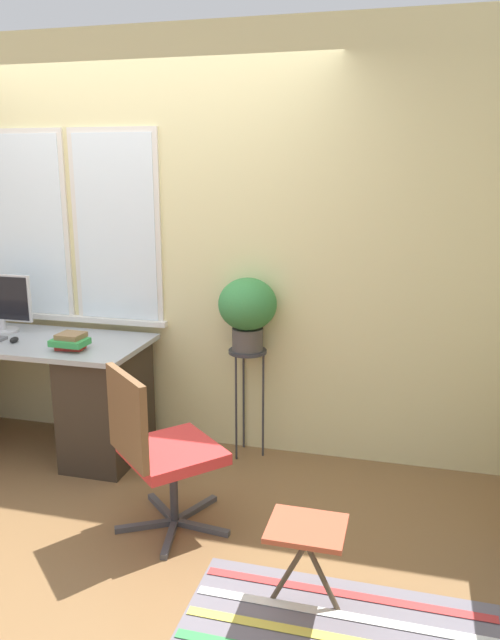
{
  "coord_description": "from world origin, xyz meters",
  "views": [
    {
      "loc": [
        1.7,
        -3.05,
        1.88
      ],
      "look_at": [
        0.85,
        0.17,
        1.04
      ],
      "focal_mm": 35.0,
      "sensor_mm": 36.0,
      "label": 1
    }
  ],
  "objects": [
    {
      "name": "ground_plane",
      "position": [
        0.0,
        0.0,
        0.0
      ],
      "size": [
        14.0,
        14.0,
        0.0
      ],
      "primitive_type": "plane",
      "color": "brown"
    },
    {
      "name": "wall_back_with_window",
      "position": [
        -0.02,
        0.76,
        1.35
      ],
      "size": [
        9.0,
        0.12,
        2.7
      ],
      "color": "beige",
      "rests_on": "ground_plane"
    },
    {
      "name": "desk",
      "position": [
        -0.85,
        0.34,
        0.41
      ],
      "size": [
        1.88,
        0.68,
        0.77
      ],
      "color": "#9EA3A8",
      "rests_on": "ground_plane"
    },
    {
      "name": "monitor",
      "position": [
        -0.96,
        0.45,
        0.97
      ],
      "size": [
        0.47,
        0.21,
        0.39
      ],
      "color": "silver",
      "rests_on": "desk"
    },
    {
      "name": "mouse",
      "position": [
        -0.72,
        0.24,
        0.79
      ],
      "size": [
        0.04,
        0.07,
        0.04
      ],
      "color": "black",
      "rests_on": "desk"
    },
    {
      "name": "book_stack",
      "position": [
        -0.29,
        0.2,
        0.82
      ],
      "size": [
        0.22,
        0.17,
        0.1
      ],
      "color": "red",
      "rests_on": "desk"
    },
    {
      "name": "office_chair_swivel",
      "position": [
        0.5,
        -0.34,
        0.46
      ],
      "size": [
        0.65,
        0.66,
        0.89
      ],
      "rotation": [
        0.0,
        0.0,
        2.4
      ],
      "color": "#47474C",
      "rests_on": "ground_plane"
    },
    {
      "name": "plant_stand",
      "position": [
        0.71,
        0.62,
        0.62
      ],
      "size": [
        0.24,
        0.24,
        0.72
      ],
      "color": "#333338",
      "rests_on": "ground_plane"
    },
    {
      "name": "potted_plant",
      "position": [
        0.71,
        0.62,
        1.0
      ],
      "size": [
        0.37,
        0.37,
        0.46
      ],
      "color": "#514C47",
      "rests_on": "plant_stand"
    },
    {
      "name": "floor_rug_striped",
      "position": [
        1.5,
        -0.83,
        0.0
      ],
      "size": [
        1.32,
        0.62,
        0.01
      ],
      "color": "slate",
      "rests_on": "ground_plane"
    },
    {
      "name": "folding_stool",
      "position": [
        1.33,
        -0.72,
        0.34
      ],
      "size": [
        0.33,
        0.28,
        0.39
      ],
      "color": "#B24C33",
      "rests_on": "ground_plane"
    }
  ]
}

